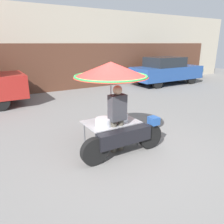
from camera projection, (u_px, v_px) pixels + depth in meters
The scene contains 6 objects.
ground_plane at pixel (126, 153), 5.01m from camera, with size 36.00×36.00×0.00m, color slate.
shopfront_building at pixel (34, 50), 11.31m from camera, with size 28.00×2.06×4.16m.
vendor_motorcycle_cart at pixel (113, 85), 4.86m from camera, with size 2.06×1.68×2.02m.
vendor_person at pixel (117, 116), 4.85m from camera, with size 0.38×0.22×1.55m.
parked_car at pixel (166, 70), 13.16m from camera, with size 4.45×1.75×1.63m.
potted_plant at pixel (198, 71), 15.63m from camera, with size 0.71×0.71×0.91m.
Camera 1 is at (-2.60, -3.68, 2.41)m, focal length 35.00 mm.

